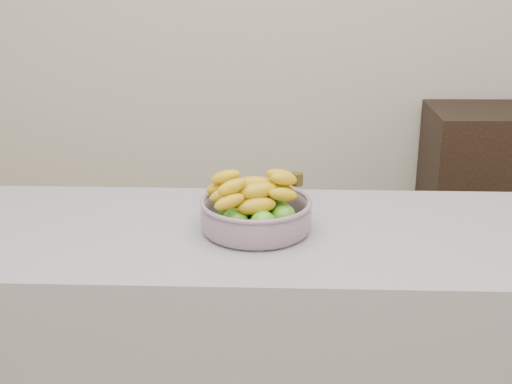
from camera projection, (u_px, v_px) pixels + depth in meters
cabinet at (480, 207)px, 3.15m from camera, size 0.50×0.41×0.89m
fruit_bowl at (256, 212)px, 1.73m from camera, size 0.27×0.27×0.14m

